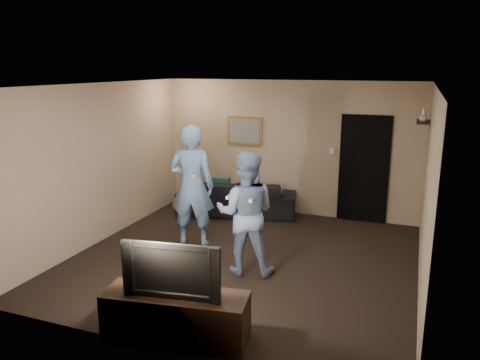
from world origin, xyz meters
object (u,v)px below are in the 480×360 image
at_px(television, 174,267).
at_px(wii_player_left, 192,186).
at_px(sofa, 237,197).
at_px(tv_console, 176,317).
at_px(wii_player_right, 246,213).

height_order(television, wii_player_left, wii_player_left).
bearing_deg(television, sofa, 94.08).
relative_size(sofa, tv_console, 1.49).
height_order(wii_player_left, wii_player_right, wii_player_left).
distance_m(sofa, wii_player_left, 1.91).
bearing_deg(wii_player_right, sofa, 113.79).
height_order(tv_console, television, television).
height_order(tv_console, wii_player_right, wii_player_right).
bearing_deg(wii_player_right, television, -93.39).
bearing_deg(sofa, tv_console, 89.45).
xyz_separation_m(sofa, tv_console, (0.98, -4.33, -0.08)).
xyz_separation_m(sofa, wii_player_left, (-0.08, -1.79, 0.66)).
xyz_separation_m(tv_console, television, (0.00, 0.00, 0.58)).
bearing_deg(wii_player_left, wii_player_right, -30.27).
distance_m(tv_console, television, 0.58).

